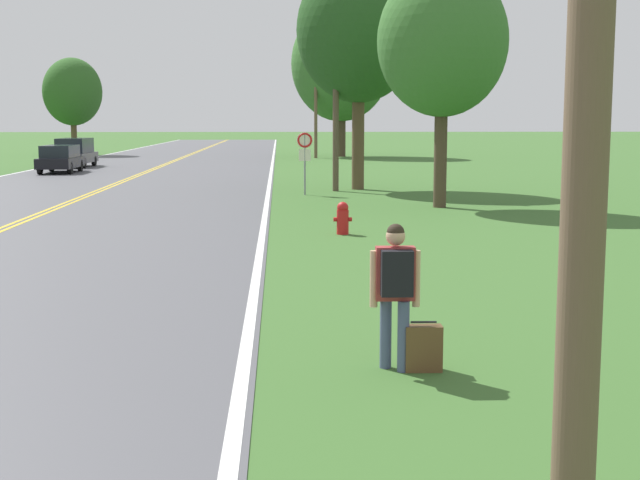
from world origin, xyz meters
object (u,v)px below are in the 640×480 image
object	(u,v)px
suitcase	(423,348)
fire_hydrant	(343,218)
tree_left_verge	(442,42)
hitchhiker_person	(395,282)
tree_far_back	(72,92)
tree_mid_treeline	(359,31)
tree_right_cluster	(341,64)
traffic_sign	(305,148)
car_black_hatchback_approaching	(60,158)
car_dark_grey_van_mid_near	(75,152)

from	to	relation	value
suitcase	fire_hydrant	size ratio (longest dim) A/B	0.71
suitcase	tree_left_verge	world-z (taller)	tree_left_verge
hitchhiker_person	tree_far_back	xyz separation A→B (m)	(-17.56, 62.35, 3.95)
suitcase	tree_mid_treeline	size ratio (longest dim) A/B	0.06
tree_mid_treeline	tree_right_cluster	size ratio (longest dim) A/B	0.81
hitchhiker_person	traffic_sign	xyz separation A→B (m)	(-0.32, 23.62, 0.74)
tree_mid_treeline	car_black_hatchback_approaching	xyz separation A→B (m)	(-14.77, 11.91, -5.50)
tree_right_cluster	tree_far_back	distance (m)	21.44
fire_hydrant	traffic_sign	distance (m)	11.69
tree_far_back	car_dark_grey_van_mid_near	bearing A→B (deg)	-77.23
suitcase	traffic_sign	world-z (taller)	traffic_sign
fire_hydrant	car_dark_grey_van_mid_near	size ratio (longest dim) A/B	0.19
hitchhiker_person	tree_mid_treeline	bearing A→B (deg)	-3.62
car_black_hatchback_approaching	tree_far_back	bearing A→B (deg)	9.79
tree_left_verge	tree_far_back	xyz separation A→B (m)	(-21.44, 43.67, -0.26)
traffic_sign	tree_left_verge	distance (m)	7.35
fire_hydrant	car_black_hatchback_approaching	size ratio (longest dim) A/B	0.19
fire_hydrant	tree_left_verge	size ratio (longest dim) A/B	0.11
traffic_sign	tree_mid_treeline	xyz separation A→B (m)	(2.23, 2.64, 4.52)
hitchhiker_person	car_dark_grey_van_mid_near	bearing A→B (deg)	17.48
car_black_hatchback_approaching	car_dark_grey_van_mid_near	distance (m)	5.78
traffic_sign	car_dark_grey_van_mid_near	distance (m)	24.16
fire_hydrant	car_black_hatchback_approaching	world-z (taller)	car_black_hatchback_approaching
suitcase	car_dark_grey_van_mid_near	distance (m)	46.04
tree_far_back	hitchhiker_person	bearing A→B (deg)	-74.27
hitchhiker_person	tree_right_cluster	bearing A→B (deg)	-2.83
hitchhiker_person	tree_left_verge	size ratio (longest dim) A/B	0.22
fire_hydrant	suitcase	bearing A→B (deg)	-89.79
car_black_hatchback_approaching	tree_right_cluster	bearing A→B (deg)	-39.95
traffic_sign	tree_right_cluster	distance (m)	35.44
hitchhiker_person	fire_hydrant	xyz separation A→B (m)	(0.27, 12.02, -0.61)
tree_left_verge	car_black_hatchback_approaching	xyz separation A→B (m)	(-16.75, 19.48, -4.45)
hitchhiker_person	suitcase	distance (m)	0.82
tree_mid_treeline	car_black_hatchback_approaching	bearing A→B (deg)	141.13
traffic_sign	car_black_hatchback_approaching	size ratio (longest dim) A/B	0.55
suitcase	tree_left_verge	xyz separation A→B (m)	(3.57, 18.71, 4.97)
car_dark_grey_van_mid_near	fire_hydrant	bearing A→B (deg)	-155.71
hitchhiker_person	suitcase	size ratio (longest dim) A/B	2.90
tree_right_cluster	tree_left_verge	bearing A→B (deg)	-89.36
suitcase	tree_left_verge	size ratio (longest dim) A/B	0.08
hitchhiker_person	car_black_hatchback_approaching	distance (m)	40.28
tree_far_back	car_black_hatchback_approaching	xyz separation A→B (m)	(4.69, -24.19, -4.19)
fire_hydrant	tree_far_back	xyz separation A→B (m)	(-17.83, 50.34, 4.56)
suitcase	tree_right_cluster	bearing A→B (deg)	-2.52
tree_mid_treeline	car_dark_grey_van_mid_near	bearing A→B (deg)	130.88
hitchhiker_person	car_dark_grey_van_mid_near	distance (m)	45.91
tree_far_back	traffic_sign	bearing A→B (deg)	-66.01
tree_right_cluster	hitchhiker_person	bearing A→B (deg)	-93.36
tree_left_verge	traffic_sign	bearing A→B (deg)	130.43
tree_mid_treeline	car_dark_grey_van_mid_near	distance (m)	23.98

